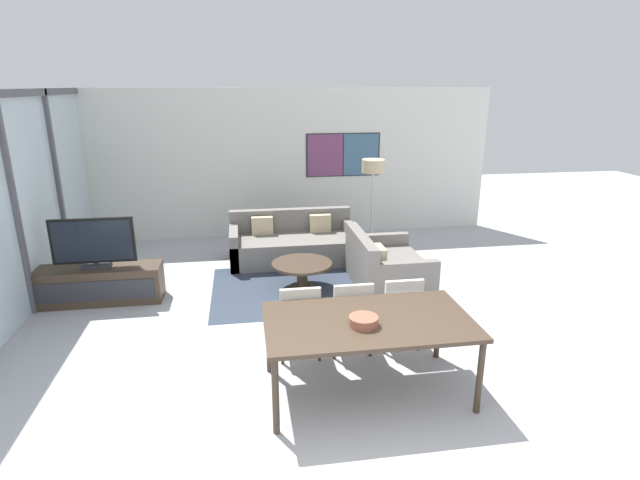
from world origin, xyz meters
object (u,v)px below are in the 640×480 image
(dining_chair_right, at_px, (400,307))
(sofa_main, at_px, (293,244))
(coffee_table, at_px, (302,269))
(tv_console, at_px, (99,285))
(fruit_bowl, at_px, (364,320))
(dining_chair_left, at_px, (299,316))
(dining_chair_centre, at_px, (351,312))
(television, at_px, (93,244))
(sofa_side, at_px, (383,269))
(floor_lamp, at_px, (373,172))
(dining_table, at_px, (368,325))

(dining_chair_right, bearing_deg, sofa_main, 105.43)
(coffee_table, xyz_separation_m, dining_chair_right, (0.87, -1.84, 0.18))
(tv_console, height_order, coffee_table, tv_console)
(fruit_bowl, bearing_deg, sofa_main, 93.28)
(dining_chair_right, distance_m, fruit_bowl, 1.15)
(dining_chair_left, distance_m, dining_chair_centre, 0.56)
(coffee_table, bearing_deg, sofa_main, 90.00)
(coffee_table, bearing_deg, tv_console, -179.50)
(coffee_table, relative_size, fruit_bowl, 3.21)
(dining_chair_centre, bearing_deg, fruit_bowl, -94.94)
(tv_console, xyz_separation_m, television, (0.00, 0.00, 0.59))
(sofa_side, relative_size, floor_lamp, 0.88)
(television, height_order, floor_lamp, floor_lamp)
(dining_chair_right, height_order, fruit_bowl, dining_chair_right)
(tv_console, xyz_separation_m, dining_table, (3.10, -2.60, 0.45))
(sofa_side, distance_m, floor_lamp, 1.89)
(sofa_main, relative_size, sofa_side, 1.44)
(television, height_order, sofa_side, television)
(coffee_table, xyz_separation_m, fruit_bowl, (0.23, -2.74, 0.51))
(sofa_side, xyz_separation_m, dining_table, (-0.88, -2.54, 0.43))
(tv_console, relative_size, dining_chair_centre, 1.94)
(coffee_table, relative_size, dining_chair_right, 1.02)
(dining_chair_left, height_order, fruit_bowl, dining_chair_left)
(dining_table, relative_size, dining_chair_left, 2.26)
(television, xyz_separation_m, sofa_main, (2.79, 1.34, -0.57))
(tv_console, xyz_separation_m, coffee_table, (2.79, 0.02, 0.05))
(sofa_side, bearing_deg, floor_lamp, -7.64)
(dining_chair_centre, bearing_deg, dining_table, -90.00)
(coffee_table, distance_m, dining_table, 2.67)
(tv_console, bearing_deg, dining_chair_left, -36.37)
(fruit_bowl, bearing_deg, sofa_side, 70.20)
(sofa_main, distance_m, coffee_table, 1.31)
(television, bearing_deg, sofa_main, 25.61)
(television, height_order, dining_chair_right, television)
(sofa_main, bearing_deg, dining_table, -85.55)
(coffee_table, height_order, dining_chair_left, dining_chair_left)
(sofa_main, height_order, dining_chair_centre, dining_chair_centre)
(dining_chair_centre, bearing_deg, tv_console, 149.10)
(dining_table, height_order, fruit_bowl, fruit_bowl)
(dining_chair_right, bearing_deg, television, 153.60)
(floor_lamp, bearing_deg, sofa_side, -97.64)
(dining_table, relative_size, dining_chair_right, 2.26)
(tv_console, height_order, dining_chair_right, dining_chair_right)
(television, distance_m, fruit_bowl, 4.06)
(dining_table, bearing_deg, sofa_main, 94.45)
(tv_console, xyz_separation_m, sofa_main, (2.79, 1.34, 0.02))
(television, bearing_deg, dining_chair_centre, -30.91)
(sofa_side, bearing_deg, coffee_table, 86.15)
(tv_console, height_order, dining_table, dining_table)
(tv_console, distance_m, dining_table, 4.07)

